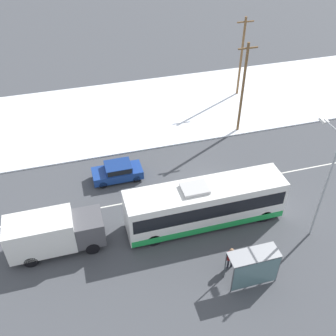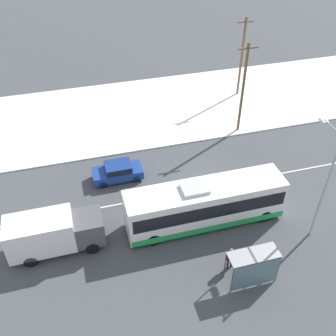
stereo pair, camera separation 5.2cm
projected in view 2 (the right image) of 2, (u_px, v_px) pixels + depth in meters
The scene contains 11 objects.
ground_plane at pixel (207, 188), 31.51m from camera, with size 120.00×120.00×0.00m, color #424449.
snow_lot at pixel (164, 107), 41.37m from camera, with size 80.00×13.75×0.12m.
lane_marking_center at pixel (207, 187), 31.51m from camera, with size 60.00×0.12×0.00m.
city_bus at pixel (205, 204), 27.55m from camera, with size 11.28×2.57×3.51m.
box_truck at pixel (53, 232), 25.65m from camera, with size 6.21×2.30×2.89m.
sedan_car at pixel (118, 171), 31.89m from camera, with size 4.03×1.80×1.47m.
pedestrian_at_stop at pixel (231, 256), 24.74m from camera, with size 0.64×0.29×1.78m.
bus_shelter at pixel (254, 266), 23.47m from camera, with size 3.10×1.20×2.40m.
streetlamp at pixel (325, 174), 24.70m from camera, with size 0.36×2.18×8.45m.
utility_pole_roadside at pixel (243, 88), 35.18m from camera, with size 1.80×0.24×8.71m.
utility_pole_snowlot at pixel (242, 56), 40.99m from camera, with size 1.80×0.24×8.48m.
Camera 2 is at (-9.37, -21.92, 20.90)m, focal length 42.00 mm.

